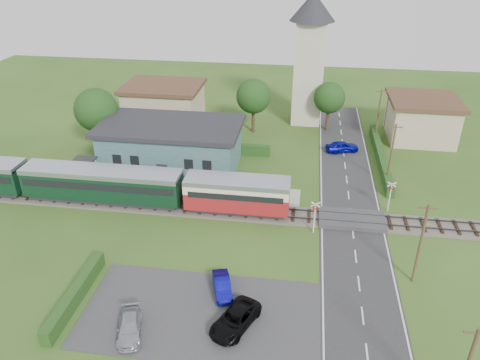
# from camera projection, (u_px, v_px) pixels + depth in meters

# --- Properties ---
(ground) EXTENTS (120.00, 120.00, 0.00)m
(ground) POSITION_uv_depth(u_px,v_px,m) (244.00, 225.00, 43.93)
(ground) COLOR #2D4C19
(railway_track) EXTENTS (76.00, 3.20, 0.49)m
(railway_track) POSITION_uv_depth(u_px,v_px,m) (247.00, 212.00, 45.62)
(railway_track) COLOR #4C443D
(railway_track) RESTS_ON ground
(road) EXTENTS (6.00, 70.00, 0.05)m
(road) POSITION_uv_depth(u_px,v_px,m) (353.00, 233.00, 42.63)
(road) COLOR #28282B
(road) RESTS_ON ground
(car_park) EXTENTS (17.00, 9.00, 0.08)m
(car_park) POSITION_uv_depth(u_px,v_px,m) (201.00, 314.00, 33.62)
(car_park) COLOR #333335
(car_park) RESTS_ON ground
(crossing_deck) EXTENTS (6.20, 3.40, 0.45)m
(crossing_deck) POSITION_uv_depth(u_px,v_px,m) (352.00, 219.00, 44.28)
(crossing_deck) COLOR #333335
(crossing_deck) RESTS_ON ground
(platform) EXTENTS (30.00, 3.00, 0.45)m
(platform) POSITION_uv_depth(u_px,v_px,m) (158.00, 188.00, 49.64)
(platform) COLOR gray
(platform) RESTS_ON ground
(equipment_hut) EXTENTS (2.30, 2.30, 2.55)m
(equipment_hut) POSITION_uv_depth(u_px,v_px,m) (85.00, 171.00, 49.95)
(equipment_hut) COLOR beige
(equipment_hut) RESTS_ON platform
(station_building) EXTENTS (16.00, 9.00, 5.30)m
(station_building) POSITION_uv_depth(u_px,v_px,m) (171.00, 145.00, 53.54)
(station_building) COLOR #497371
(station_building) RESTS_ON ground
(train) EXTENTS (43.20, 2.90, 3.40)m
(train) POSITION_uv_depth(u_px,v_px,m) (72.00, 181.00, 46.93)
(train) COLOR #232328
(train) RESTS_ON ground
(church_tower) EXTENTS (6.00, 6.00, 17.60)m
(church_tower) POSITION_uv_depth(u_px,v_px,m) (310.00, 50.00, 62.92)
(church_tower) COLOR beige
(church_tower) RESTS_ON ground
(house_west) EXTENTS (10.80, 8.80, 5.50)m
(house_west) POSITION_uv_depth(u_px,v_px,m) (164.00, 103.00, 66.36)
(house_west) COLOR tan
(house_west) RESTS_ON ground
(house_east) EXTENTS (8.80, 8.80, 5.50)m
(house_east) POSITION_uv_depth(u_px,v_px,m) (421.00, 118.00, 61.00)
(house_east) COLOR tan
(house_east) RESTS_ON ground
(hedge_carpark) EXTENTS (0.80, 9.00, 1.20)m
(hedge_carpark) POSITION_uv_depth(u_px,v_px,m) (75.00, 295.00, 34.58)
(hedge_carpark) COLOR #193814
(hedge_carpark) RESTS_ON ground
(hedge_roadside) EXTENTS (0.80, 18.00, 1.20)m
(hedge_roadside) POSITION_uv_depth(u_px,v_px,m) (380.00, 156.00, 55.79)
(hedge_roadside) COLOR #193814
(hedge_roadside) RESTS_ON ground
(hedge_station) EXTENTS (22.00, 0.80, 1.30)m
(hedge_station) POSITION_uv_depth(u_px,v_px,m) (182.00, 146.00, 58.43)
(hedge_station) COLOR #193814
(hedge_station) RESTS_ON ground
(tree_a) EXTENTS (5.20, 5.20, 8.00)m
(tree_a) POSITION_uv_depth(u_px,v_px,m) (96.00, 110.00, 56.18)
(tree_a) COLOR #332316
(tree_a) RESTS_ON ground
(tree_b) EXTENTS (4.60, 4.60, 7.34)m
(tree_b) POSITION_uv_depth(u_px,v_px,m) (253.00, 96.00, 61.90)
(tree_b) COLOR #332316
(tree_b) RESTS_ON ground
(tree_c) EXTENTS (4.20, 4.20, 6.78)m
(tree_c) POSITION_uv_depth(u_px,v_px,m) (329.00, 98.00, 62.54)
(tree_c) COLOR #332316
(tree_c) RESTS_ON ground
(utility_pole_b) EXTENTS (1.40, 0.22, 7.00)m
(utility_pole_b) POSITION_uv_depth(u_px,v_px,m) (421.00, 243.00, 35.16)
(utility_pole_b) COLOR #473321
(utility_pole_b) RESTS_ON ground
(utility_pole_c) EXTENTS (1.40, 0.22, 7.00)m
(utility_pole_c) POSITION_uv_depth(u_px,v_px,m) (391.00, 154.00, 49.13)
(utility_pole_c) COLOR #473321
(utility_pole_c) RESTS_ON ground
(utility_pole_d) EXTENTS (1.40, 0.22, 7.00)m
(utility_pole_d) POSITION_uv_depth(u_px,v_px,m) (378.00, 115.00, 59.60)
(utility_pole_d) COLOR #473321
(utility_pole_d) RESTS_ON ground
(crossing_signal_near) EXTENTS (0.84, 0.28, 3.28)m
(crossing_signal_near) POSITION_uv_depth(u_px,v_px,m) (315.00, 213.00, 41.74)
(crossing_signal_near) COLOR silver
(crossing_signal_near) RESTS_ON ground
(crossing_signal_far) EXTENTS (0.84, 0.28, 3.28)m
(crossing_signal_far) POSITION_uv_depth(u_px,v_px,m) (391.00, 192.00, 45.01)
(crossing_signal_far) COLOR silver
(crossing_signal_far) RESTS_ON ground
(streetlamp_west) EXTENTS (0.30, 0.30, 5.15)m
(streetlamp_west) POSITION_uv_depth(u_px,v_px,m) (103.00, 111.00, 62.78)
(streetlamp_west) COLOR #3F3F47
(streetlamp_west) RESTS_ON ground
(streetlamp_east) EXTENTS (0.30, 0.30, 5.15)m
(streetlamp_east) POSITION_uv_depth(u_px,v_px,m) (387.00, 107.00, 64.02)
(streetlamp_east) COLOR #3F3F47
(streetlamp_east) RESTS_ON ground
(car_on_road) EXTENTS (4.34, 2.80, 1.37)m
(car_on_road) POSITION_uv_depth(u_px,v_px,m) (342.00, 147.00, 58.02)
(car_on_road) COLOR #060895
(car_on_road) RESTS_ON road
(car_park_blue) EXTENTS (2.21, 3.69, 1.15)m
(car_park_blue) POSITION_uv_depth(u_px,v_px,m) (222.00, 286.00, 35.37)
(car_park_blue) COLOR #060670
(car_park_blue) RESTS_ON car_park
(car_park_silver) EXTENTS (2.54, 4.06, 1.10)m
(car_park_silver) POSITION_uv_depth(u_px,v_px,m) (130.00, 327.00, 31.73)
(car_park_silver) COLOR #989CA5
(car_park_silver) RESTS_ON car_park
(car_park_dark) EXTENTS (3.63, 4.89, 1.24)m
(car_park_dark) POSITION_uv_depth(u_px,v_px,m) (235.00, 319.00, 32.25)
(car_park_dark) COLOR black
(car_park_dark) RESTS_ON car_park
(pedestrian_near) EXTENTS (0.82, 0.65, 1.98)m
(pedestrian_near) POSITION_uv_depth(u_px,v_px,m) (230.00, 186.00, 47.62)
(pedestrian_near) COLOR gray
(pedestrian_near) RESTS_ON platform
(pedestrian_far) EXTENTS (0.93, 1.05, 1.81)m
(pedestrian_far) POSITION_uv_depth(u_px,v_px,m) (88.00, 172.00, 50.48)
(pedestrian_far) COLOR gray
(pedestrian_far) RESTS_ON platform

